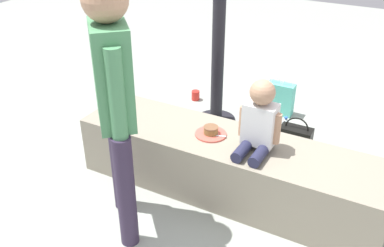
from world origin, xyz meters
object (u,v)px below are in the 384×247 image
water_bottle_near_gift (285,127)px  party_cup_red (196,95)px  cake_plate (211,132)px  child_seated (259,121)px  handbag_black_leather (295,139)px  adult_standing (114,92)px  gift_bag (280,98)px

water_bottle_near_gift → party_cup_red: water_bottle_near_gift is taller
cake_plate → party_cup_red: (-0.76, 1.22, -0.41)m
child_seated → party_cup_red: bearing=131.7°
party_cup_red → handbag_black_leather: size_ratio=0.30×
adult_standing → party_cup_red: bearing=103.8°
water_bottle_near_gift → child_seated: bearing=-85.5°
handbag_black_leather → gift_bag: bearing=118.9°
adult_standing → party_cup_red: 2.09m
gift_bag → handbag_black_leather: bearing=-61.1°
cake_plate → handbag_black_leather: size_ratio=0.70×
adult_standing → handbag_black_leather: adult_standing is taller
water_bottle_near_gift → cake_plate: bearing=-105.5°
child_seated → cake_plate: bearing=176.1°
cake_plate → party_cup_red: cake_plate is taller
adult_standing → gift_bag: adult_standing is taller
adult_standing → water_bottle_near_gift: 1.89m
adult_standing → handbag_black_leather: size_ratio=4.93×
child_seated → water_bottle_near_gift: (-0.08, 0.99, -0.57)m
child_seated → water_bottle_near_gift: bearing=94.5°
child_seated → handbag_black_leather: (0.08, 0.77, -0.53)m
child_seated → gift_bag: (-0.25, 1.36, -0.49)m
water_bottle_near_gift → party_cup_red: 1.06m
water_bottle_near_gift → handbag_black_leather: 0.27m
party_cup_red → gift_bag: bearing=8.0°
water_bottle_near_gift → handbag_black_leather: bearing=-55.2°
cake_plate → gift_bag: bearing=86.0°
gift_bag → water_bottle_near_gift: gift_bag is taller
cake_plate → handbag_black_leather: bearing=60.5°
party_cup_red → cake_plate: bearing=-58.0°
adult_standing → water_bottle_near_gift: adult_standing is taller
party_cup_red → handbag_black_leather: handbag_black_leather is taller
adult_standing → cake_plate: bearing=63.2°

